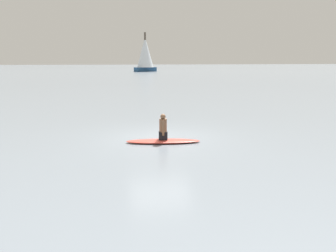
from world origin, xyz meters
TOP-DOWN VIEW (x-y plane):
  - ground_plane at (0.00, 0.00)m, footprint 400.00×400.00m
  - surfboard at (-0.04, -0.88)m, footprint 2.84×1.07m
  - person_paddler at (-0.04, -0.88)m, footprint 0.35×0.43m
  - sailboat_far_left at (8.92, 77.47)m, footprint 6.07×5.63m

SIDE VIEW (x-z plane):
  - ground_plane at x=0.00m, z-range 0.00..0.00m
  - surfboard at x=-0.04m, z-range 0.00..0.12m
  - person_paddler at x=-0.04m, z-range 0.08..1.05m
  - sailboat_far_left at x=8.92m, z-range -0.32..9.43m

